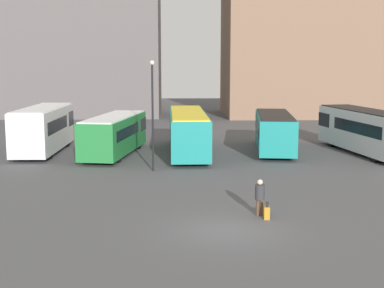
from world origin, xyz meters
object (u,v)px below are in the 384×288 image
object	(u,v)px
bus_2	(188,130)
traveler	(260,194)
bus_1	(115,134)
lamp_post_2	(153,108)
bus_3	(274,131)
bus_0	(44,128)
bus_4	(365,130)
suitcase	(267,212)

from	to	relation	value
bus_2	traveler	xyz separation A→B (m)	(2.76, -16.47, -0.70)
bus_1	lamp_post_2	xyz separation A→B (m)	(3.01, -6.01, 2.34)
bus_3	lamp_post_2	size ratio (longest dim) A/B	1.47
bus_3	lamp_post_2	world-z (taller)	lamp_post_2
bus_0	bus_1	world-z (taller)	bus_0
bus_2	lamp_post_2	distance (m)	7.36
bus_0	bus_3	size ratio (longest dim) A/B	0.94
bus_0	bus_3	world-z (taller)	bus_0
lamp_post_2	traveler	bearing A→B (deg)	-62.97
bus_3	traveler	xyz separation A→B (m)	(-3.73, -17.23, -0.57)
bus_1	traveler	distance (m)	17.76
bus_3	bus_1	bearing A→B (deg)	103.47
bus_2	bus_4	world-z (taller)	bus_4
traveler	lamp_post_2	bearing A→B (deg)	29.63
lamp_post_2	bus_2	bearing A→B (deg)	71.29
suitcase	lamp_post_2	bearing A→B (deg)	29.60
bus_0	traveler	world-z (taller)	bus_0
bus_0	traveler	distance (m)	21.65
bus_1	bus_4	size ratio (longest dim) A/B	0.86
bus_4	traveler	xyz separation A→B (m)	(-10.17, -15.96, -0.78)
bus_2	bus_3	xyz separation A→B (m)	(6.49, 0.75, -0.13)
bus_2	suitcase	xyz separation A→B (m)	(2.99, -16.93, -1.38)
bus_4	traveler	distance (m)	18.94
bus_3	suitcase	xyz separation A→B (m)	(-3.50, -17.69, -1.24)
bus_1	bus_3	xyz separation A→B (m)	(11.75, 1.40, -0.01)
bus_2	traveler	bearing A→B (deg)	-171.53
bus_0	bus_1	bearing A→B (deg)	-101.87
bus_2	bus_3	world-z (taller)	bus_2
bus_2	bus_4	xyz separation A→B (m)	(12.93, -0.52, 0.07)
bus_1	bus_2	bearing A→B (deg)	-73.65
bus_2	bus_1	bearing A→B (deg)	95.91
bus_2	suitcase	world-z (taller)	bus_2
bus_1	suitcase	size ratio (longest dim) A/B	12.21
suitcase	bus_1	bearing A→B (deg)	29.46
bus_4	bus_0	bearing A→B (deg)	78.76
bus_0	bus_2	size ratio (longest dim) A/B	0.76
bus_1	suitcase	xyz separation A→B (m)	(8.25, -16.29, -1.25)
bus_1	bus_4	xyz separation A→B (m)	(18.19, 0.13, 0.20)
bus_0	traveler	xyz separation A→B (m)	(13.36, -17.01, -0.85)
bus_4	lamp_post_2	distance (m)	16.51
bus_2	traveler	world-z (taller)	bus_2
bus_2	traveler	size ratio (longest dim) A/B	7.54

